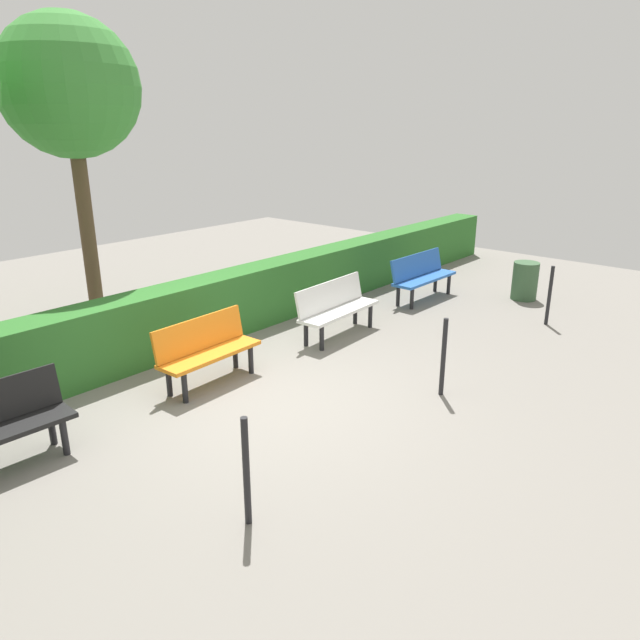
# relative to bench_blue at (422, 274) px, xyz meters

# --- Properties ---
(ground_plane) EXTENTS (20.31, 20.31, 0.00)m
(ground_plane) POSITION_rel_bench_blue_xyz_m (5.00, 0.77, -0.48)
(ground_plane) COLOR gray
(bench_blue) EXTENTS (1.61, 0.50, 0.86)m
(bench_blue) POSITION_rel_bench_blue_xyz_m (0.00, 0.00, 0.00)
(bench_blue) COLOR blue
(bench_blue) RESTS_ON ground_plane
(bench_white) EXTENTS (1.63, 0.54, 0.86)m
(bench_white) POSITION_rel_bench_blue_xyz_m (2.61, 0.03, 0.00)
(bench_white) COLOR white
(bench_white) RESTS_ON ground_plane
(bench_orange) EXTENTS (1.44, 0.51, 0.86)m
(bench_orange) POSITION_rel_bench_blue_xyz_m (5.07, -0.10, -0.00)
(bench_orange) COLOR orange
(bench_orange) RESTS_ON ground_plane
(hedge_row) EXTENTS (16.31, 0.57, 0.98)m
(hedge_row) POSITION_rel_bench_blue_xyz_m (3.82, -1.34, 0.01)
(hedge_row) COLOR #2D6B28
(hedge_row) RESTS_ON ground_plane
(tree_near) EXTENTS (2.09, 2.09, 4.77)m
(tree_near) POSITION_rel_bench_blue_xyz_m (4.75, -3.38, 3.20)
(tree_near) COLOR brown
(tree_near) RESTS_ON ground_plane
(railing_post_near) EXTENTS (0.06, 0.06, 1.00)m
(railing_post_near) POSITION_rel_bench_blue_xyz_m (-0.10, 2.38, 0.02)
(railing_post_near) COLOR black
(railing_post_near) RESTS_ON ground_plane
(railing_post_mid) EXTENTS (0.06, 0.06, 1.00)m
(railing_post_mid) POSITION_rel_bench_blue_xyz_m (3.41, 2.38, 0.02)
(railing_post_mid) COLOR black
(railing_post_mid) RESTS_ON ground_plane
(railing_post_far) EXTENTS (0.06, 0.06, 1.00)m
(railing_post_far) POSITION_rel_bench_blue_xyz_m (6.67, 2.38, 0.02)
(railing_post_far) COLOR black
(railing_post_far) RESTS_ON ground_plane
(trash_bin) EXTENTS (0.47, 0.47, 0.72)m
(trash_bin) POSITION_rel_bench_blue_xyz_m (-1.28, 1.50, -0.12)
(trash_bin) COLOR #385938
(trash_bin) RESTS_ON ground_plane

